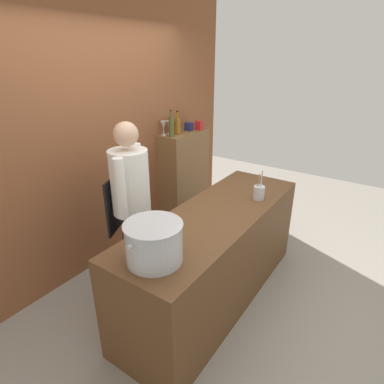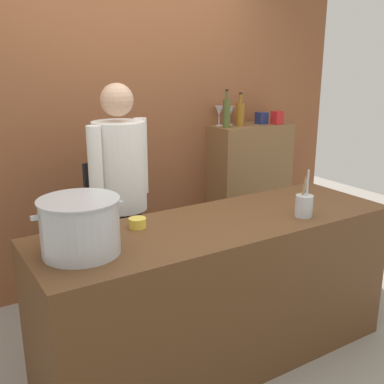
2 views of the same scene
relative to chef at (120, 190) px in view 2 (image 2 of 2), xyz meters
The scene contains 14 objects.
ground_plane 1.23m from the chef, 65.73° to the right, with size 8.00×8.00×0.00m, color gray.
brick_back_panel 0.94m from the chef, 65.66° to the left, with size 4.40×0.10×3.00m, color brown.
prep_counter 0.93m from the chef, 65.73° to the right, with size 2.17×0.70×0.90m, color brown.
bar_cabinet 1.61m from the chef, 18.08° to the left, with size 0.76×0.32×1.24m, color brown.
chef is the anchor object (origin of this frame).
stockpot_large 0.88m from the chef, 125.53° to the right, with size 0.44×0.39×0.27m.
utensil_crock 1.19m from the chef, 48.37° to the right, with size 0.10×0.10×0.29m.
butter_jar 0.55m from the chef, 103.78° to the right, with size 0.10×0.10×0.05m, color yellow.
wine_bottle_olive 1.33m from the chef, 20.83° to the left, with size 0.06×0.06×0.32m.
wine_bottle_amber 1.49m from the chef, 19.70° to the left, with size 0.08×0.08×0.29m.
wine_glass_short 1.48m from the chef, 23.63° to the left, with size 0.08×0.08×0.16m.
wine_glass_tall 1.40m from the chef, 25.99° to the left, with size 0.08×0.08×0.17m.
spice_tin_red 1.78m from the chef, 12.79° to the left, with size 0.08×0.08×0.12m, color red.
spice_tin_navy 1.70m from the chef, 16.64° to the left, with size 0.09×0.09×0.10m, color navy.
Camera 2 is at (-1.45, -2.03, 1.80)m, focal length 42.87 mm.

